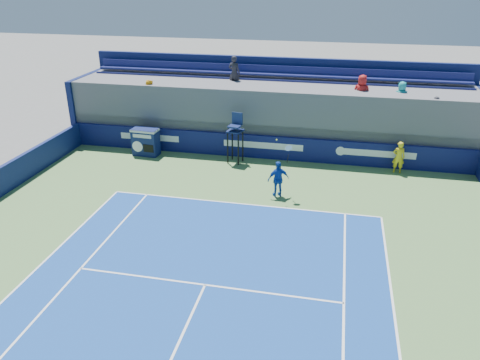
% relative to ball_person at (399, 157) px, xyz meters
% --- Properties ---
extents(ball_person, '(0.56, 0.37, 1.53)m').
position_rel_ball_person_xyz_m(ball_person, '(0.00, 0.00, 0.00)').
color(ball_person, yellow).
rests_on(ball_person, apron).
extents(back_hoarding, '(20.40, 0.21, 1.20)m').
position_rel_ball_person_xyz_m(back_hoarding, '(-6.45, 0.52, -0.18)').
color(back_hoarding, '#0D1149').
rests_on(back_hoarding, ground).
extents(match_clock, '(1.36, 0.81, 1.40)m').
position_rel_ball_person_xyz_m(match_clock, '(-12.39, -0.25, -0.03)').
color(match_clock, '#0F194B').
rests_on(match_clock, ground).
extents(umpire_chair, '(0.82, 0.82, 2.48)m').
position_rel_ball_person_xyz_m(umpire_chair, '(-7.69, -0.29, 0.75)').
color(umpire_chair, black).
rests_on(umpire_chair, ground).
extents(tennis_player, '(1.02, 0.74, 2.57)m').
position_rel_ball_person_xyz_m(tennis_player, '(-5.13, -3.65, 0.02)').
color(tennis_player, '#1440A4').
rests_on(tennis_player, apron).
extents(stadium_seating, '(21.00, 4.05, 4.66)m').
position_rel_ball_person_xyz_m(stadium_seating, '(-6.45, 2.57, 1.07)').
color(stadium_seating, '#535358').
rests_on(stadium_seating, ground).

